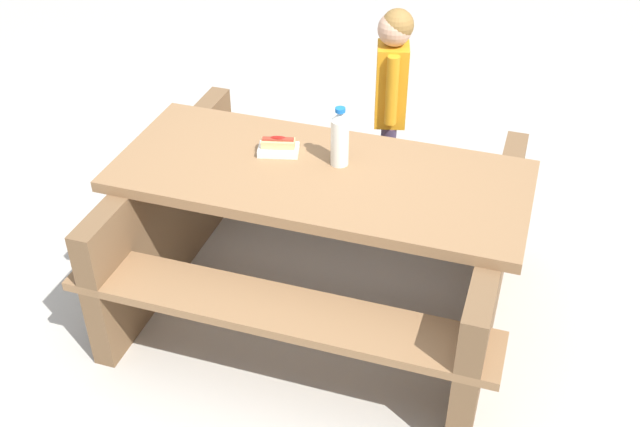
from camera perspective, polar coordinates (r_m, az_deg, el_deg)
name	(u,v)px	position (r m, az deg, el deg)	size (l,w,h in m)	color
ground_plane	(320,301)	(3.79, 0.00, -6.46)	(30.00, 30.00, 0.00)	#B7B2A8
picnic_table	(320,228)	(3.51, 0.00, -1.06)	(2.05, 1.74, 0.75)	olive
soda_bottle	(340,138)	(3.33, 1.47, 5.57)	(0.08, 0.08, 0.27)	silver
hotdog_tray	(278,147)	(3.46, -3.09, 4.95)	(0.21, 0.18, 0.08)	white
child_in_coat	(392,86)	(4.11, 5.32, 9.38)	(0.22, 0.26, 1.15)	#3F334C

